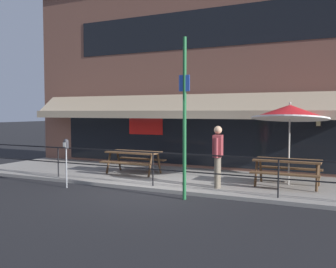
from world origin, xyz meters
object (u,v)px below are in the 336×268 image
at_px(pedestrian_walking, 218,153).
at_px(street_sign_pole, 185,117).
at_px(parking_meter_near, 66,148).
at_px(patio_umbrella_centre, 290,112).
at_px(picnic_table_centre, 287,165).
at_px(picnic_table_left, 134,156).

relative_size(pedestrian_walking, street_sign_pole, 0.42).
height_order(pedestrian_walking, parking_meter_near, pedestrian_walking).
bearing_deg(patio_umbrella_centre, picnic_table_centre, -90.00).
bearing_deg(picnic_table_left, picnic_table_centre, -0.26).
bearing_deg(picnic_table_left, street_sign_pole, -38.99).
bearing_deg(picnic_table_centre, patio_umbrella_centre, 90.00).
bearing_deg(picnic_table_centre, street_sign_pole, -133.81).
bearing_deg(picnic_table_centre, parking_meter_near, -157.52).
distance_m(patio_umbrella_centre, street_sign_pole, 3.37).
xyz_separation_m(picnic_table_left, picnic_table_centre, (4.99, -0.02, 0.00)).
height_order(picnic_table_left, street_sign_pole, street_sign_pole).
xyz_separation_m(pedestrian_walking, parking_meter_near, (-4.08, -1.44, 0.09)).
xyz_separation_m(picnic_table_centre, pedestrian_walking, (-1.72, -0.96, 0.35)).
relative_size(picnic_table_left, pedestrian_walking, 1.05).
distance_m(picnic_table_centre, parking_meter_near, 6.30).
xyz_separation_m(picnic_table_centre, parking_meter_near, (-5.80, -2.40, 0.44)).
xyz_separation_m(picnic_table_left, street_sign_pole, (2.82, -2.28, 1.37)).
bearing_deg(patio_umbrella_centre, picnic_table_left, -176.68).
height_order(picnic_table_left, picnic_table_centre, same).
xyz_separation_m(parking_meter_near, street_sign_pole, (3.63, 0.14, 0.92)).
xyz_separation_m(picnic_table_left, patio_umbrella_centre, (4.99, 0.29, 1.47)).
relative_size(patio_umbrella_centre, pedestrian_walking, 1.40).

